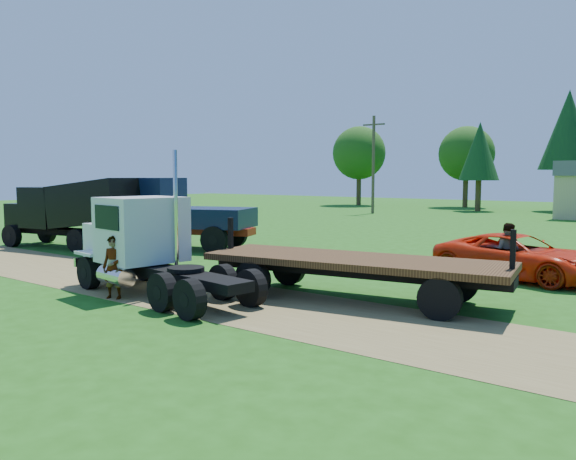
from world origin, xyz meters
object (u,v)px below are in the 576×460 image
Objects in this scene: white_semi_tractor at (143,244)px; flatbed_trailer at (354,267)px; black_dump_truck at (75,210)px; orange_pickup at (518,257)px; spectator_a at (114,267)px; navy_truck at (167,212)px.

white_semi_tractor is 0.81× the size of flatbed_trailer.
orange_pickup is at bearing 3.21° from black_dump_truck.
white_semi_tractor is 3.97× the size of spectator_a.
spectator_a is (7.60, -8.52, -0.83)m from navy_truck.
white_semi_tractor is at bearing 72.14° from spectator_a.
black_dump_truck is at bearing 164.93° from flatbed_trailer.
black_dump_truck is (-10.84, 4.60, 0.42)m from white_semi_tractor.
orange_pickup is at bearing 27.24° from spectator_a.
spectator_a is at bearing -76.27° from white_semi_tractor.
flatbed_trailer is 4.88× the size of spectator_a.
white_semi_tractor reaches higher than orange_pickup.
spectator_a is at bearing 150.80° from orange_pickup.
navy_truck is 1.45× the size of orange_pickup.
orange_pickup is 3.03× the size of spectator_a.
flatbed_trailer is at bearing 34.82° from white_semi_tractor.
orange_pickup is at bearing 56.88° from flatbed_trailer.
white_semi_tractor is 0.89× the size of black_dump_truck.
white_semi_tractor is 12.37m from orange_pickup.
black_dump_truck is at bearing 128.71° from spectator_a.
orange_pickup is 6.79m from flatbed_trailer.
white_semi_tractor reaches higher than spectator_a.
black_dump_truck is at bearing -160.62° from navy_truck.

